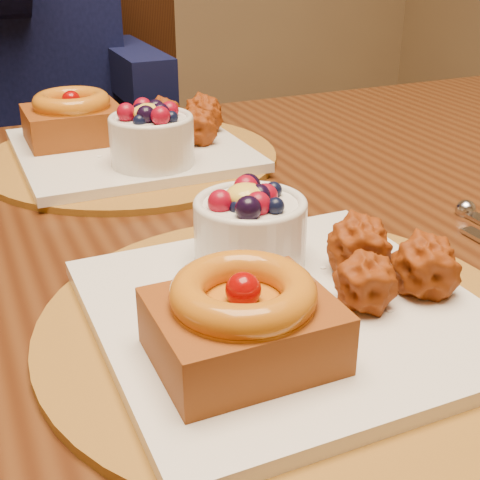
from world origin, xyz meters
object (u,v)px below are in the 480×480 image
(place_setting_far, at_px, (128,140))
(chair_far, at_px, (93,187))
(dining_table, at_px, (191,286))
(place_setting_near, at_px, (280,294))

(place_setting_far, xyz_separation_m, chair_far, (0.07, 0.62, -0.29))
(dining_table, relative_size, chair_far, 1.80)
(place_setting_near, xyz_separation_m, place_setting_far, (-0.00, 0.43, 0.00))
(place_setting_far, height_order, chair_far, chair_far)
(dining_table, distance_m, chair_far, 0.85)
(dining_table, xyz_separation_m, chair_far, (0.06, 0.83, -0.18))
(place_setting_far, bearing_deg, dining_table, -89.00)
(dining_table, xyz_separation_m, place_setting_near, (-0.00, -0.21, 0.10))
(dining_table, distance_m, place_setting_near, 0.24)
(place_setting_near, distance_m, place_setting_far, 0.43)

